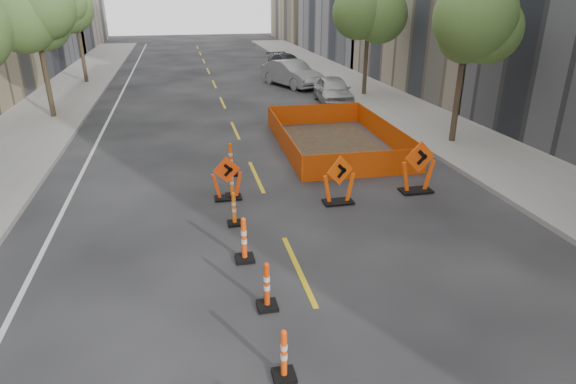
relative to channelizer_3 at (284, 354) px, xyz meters
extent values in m
cube|color=gray|center=(10.00, 11.14, -0.39)|extent=(4.00, 90.00, 0.15)
cylinder|color=#382B1E|center=(-7.40, 19.14, 1.11)|extent=(0.24, 0.24, 3.15)
sphere|color=#3F7632|center=(-7.40, 19.14, 4.08)|extent=(2.80, 2.80, 2.80)
cylinder|color=#382B1E|center=(-7.40, 29.14, 1.11)|extent=(0.24, 0.24, 3.15)
sphere|color=#3F7632|center=(-7.40, 29.14, 4.08)|extent=(2.80, 2.80, 2.80)
cylinder|color=#382B1E|center=(9.40, 11.14, 1.11)|extent=(0.24, 0.24, 3.15)
sphere|color=#3F7632|center=(9.40, 11.14, 4.08)|extent=(2.80, 2.80, 2.80)
cylinder|color=#382B1E|center=(9.40, 21.14, 1.11)|extent=(0.24, 0.24, 3.15)
sphere|color=#3F7632|center=(9.40, 21.14, 4.08)|extent=(2.80, 2.80, 2.80)
imported|color=#B4B5B6|center=(7.01, 19.70, 0.26)|extent=(2.16, 4.44, 1.46)
imported|color=gray|center=(5.94, 25.30, 0.35)|extent=(3.46, 5.26, 1.64)
imported|color=black|center=(6.96, 31.38, 0.20)|extent=(2.80, 4.88, 1.33)
camera|label=1|loc=(-1.24, -5.88, 5.28)|focal=30.00mm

